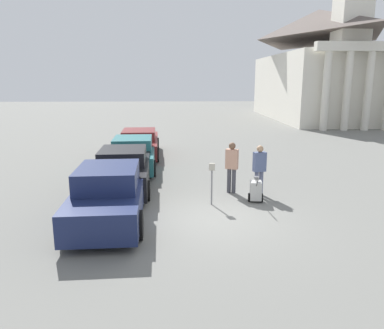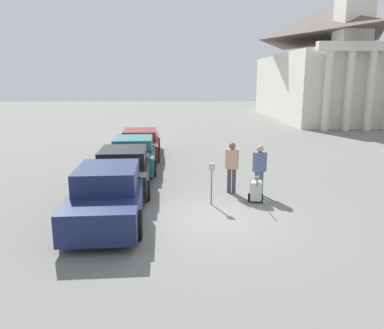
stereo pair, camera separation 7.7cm
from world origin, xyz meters
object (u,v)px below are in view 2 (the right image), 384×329
(parked_car_teal, at_px, (134,154))
(person_worker, at_px, (232,164))
(parked_car_black, at_px, (124,170))
(equipment_cart, at_px, (256,190))
(parking_meter, at_px, (212,176))
(parked_car_navy, at_px, (109,194))
(parked_car_maroon, at_px, (140,143))
(church, at_px, (319,60))
(person_supervisor, at_px, (259,167))

(parked_car_teal, bearing_deg, person_worker, -47.40)
(parked_car_black, bearing_deg, person_worker, -12.34)
(parked_car_teal, bearing_deg, equipment_cart, -49.73)
(parking_meter, bearing_deg, parked_car_black, 147.43)
(parked_car_black, height_order, equipment_cart, parked_car_black)
(parking_meter, distance_m, person_worker, 1.49)
(parked_car_navy, xyz_separation_m, equipment_cart, (4.46, 1.33, -0.34))
(parked_car_teal, xyz_separation_m, equipment_cart, (4.46, -4.86, -0.28))
(parked_car_teal, height_order, equipment_cart, parked_car_teal)
(parked_car_teal, xyz_separation_m, person_worker, (3.82, -3.83, 0.36))
(parked_car_maroon, bearing_deg, parked_car_black, -92.29)
(parked_car_navy, bearing_deg, equipment_cart, 14.27)
(church, bearing_deg, person_worker, -115.83)
(parked_car_black, relative_size, parking_meter, 3.57)
(parked_car_navy, bearing_deg, parked_car_teal, 87.71)
(parked_car_maroon, xyz_separation_m, person_supervisor, (4.72, -7.03, 0.33))
(person_supervisor, bearing_deg, equipment_cart, 58.00)
(church, bearing_deg, person_supervisor, -113.89)
(parked_car_maroon, distance_m, church, 24.87)
(parked_car_navy, xyz_separation_m, parked_car_black, (-0.00, 3.03, -0.02))
(person_supervisor, distance_m, equipment_cart, 0.98)
(parked_car_maroon, bearing_deg, church, 46.71)
(parked_car_maroon, bearing_deg, person_worker, -62.75)
(parked_car_navy, relative_size, church, 0.21)
(parking_meter, bearing_deg, parked_car_navy, -159.73)
(parked_car_teal, distance_m, parking_meter, 5.90)
(parked_car_navy, height_order, person_worker, person_worker)
(person_worker, distance_m, equipment_cart, 1.37)
(parked_car_maroon, bearing_deg, parked_car_teal, -92.29)
(parked_car_maroon, height_order, church, church)
(person_worker, distance_m, church, 28.29)
(parked_car_navy, height_order, parked_car_black, parked_car_navy)
(parked_car_maroon, height_order, person_worker, person_worker)
(parked_car_teal, bearing_deg, church, 50.82)
(parked_car_maroon, distance_m, equipment_cart, 8.95)
(equipment_cart, bearing_deg, parked_car_navy, -155.49)
(parked_car_black, relative_size, parked_car_teal, 0.99)
(parked_car_teal, height_order, parked_car_maroon, parked_car_teal)
(parked_car_maroon, xyz_separation_m, person_worker, (3.82, -6.73, 0.37))
(parked_car_black, distance_m, parked_car_teal, 3.16)
(equipment_cart, distance_m, church, 29.06)
(person_supervisor, bearing_deg, person_worker, -31.03)
(parked_car_teal, bearing_deg, parked_car_navy, -92.29)
(person_supervisor, xyz_separation_m, equipment_cart, (-0.26, -0.73, -0.60))
(parked_car_navy, bearing_deg, parking_meter, 17.98)
(parked_car_black, relative_size, parked_car_maroon, 0.93)
(parking_meter, height_order, person_worker, person_worker)
(equipment_cart, bearing_deg, parking_meter, -163.57)
(equipment_cart, bearing_deg, person_worker, 130.08)
(parked_car_teal, xyz_separation_m, parking_meter, (3.00, -5.07, 0.27))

